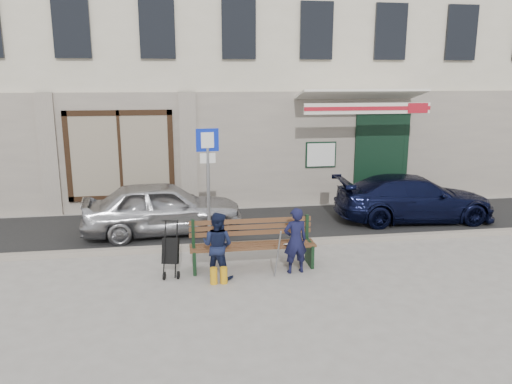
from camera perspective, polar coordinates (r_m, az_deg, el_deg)
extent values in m
plane|color=#9E9991|center=(9.49, 1.87, -9.24)|extent=(80.00, 80.00, 0.00)
cube|color=#282828|center=(12.37, -0.79, -3.83)|extent=(60.00, 3.20, 0.01)
cube|color=#9E9384|center=(10.85, 0.40, -5.98)|extent=(60.00, 0.18, 0.12)
cube|color=beige|center=(17.26, -3.48, 17.69)|extent=(20.00, 7.00, 10.00)
cube|color=#9E9384|center=(13.83, -1.89, 4.73)|extent=(20.00, 0.12, 3.20)
cube|color=maroon|center=(13.88, -15.18, 4.11)|extent=(2.50, 0.12, 2.00)
cube|color=black|center=(14.86, 14.09, 3.76)|extent=(1.60, 0.10, 2.60)
cube|color=black|center=(15.30, 13.39, 3.68)|extent=(1.25, 0.90, 2.40)
cube|color=white|center=(14.20, 7.44, 4.24)|extent=(0.80, 0.03, 0.65)
cube|color=white|center=(14.12, 11.47, 10.69)|extent=(3.40, 1.72, 0.42)
cube|color=white|center=(13.33, 12.69, 9.31)|extent=(3.40, 0.05, 0.28)
cube|color=#A71422|center=(13.30, 12.73, 9.30)|extent=(3.40, 0.02, 0.10)
imported|color=#B4B4B9|center=(11.80, -10.59, -1.77)|extent=(3.79, 1.82, 1.25)
imported|color=black|center=(13.32, 17.60, -0.67)|extent=(4.08, 1.85, 1.16)
cylinder|color=gray|center=(10.59, -5.45, 0.08)|extent=(0.07, 0.07, 2.46)
cube|color=#0C24AF|center=(10.40, -5.58, 5.93)|extent=(0.47, 0.08, 0.47)
cube|color=white|center=(10.37, -5.57, 5.91)|extent=(0.27, 0.05, 0.32)
cube|color=white|center=(10.46, -5.54, 3.87)|extent=(0.32, 0.06, 0.21)
cube|color=brown|center=(9.57, -0.36, -6.15)|extent=(2.40, 0.50, 0.04)
cube|color=brown|center=(9.75, -0.61, -4.00)|extent=(2.40, 0.10, 0.36)
cube|color=#15311B|center=(9.56, -7.07, -7.71)|extent=(0.06, 0.50, 0.45)
cube|color=#15311B|center=(9.87, 6.14, -7.02)|extent=(0.06, 0.50, 0.45)
cube|color=white|center=(9.60, 4.18, -5.93)|extent=(0.34, 0.25, 0.11)
cylinder|color=gray|center=(8.99, 2.50, -7.12)|extent=(0.07, 0.34, 0.96)
cylinder|color=orange|center=(9.00, -4.85, -9.53)|extent=(0.13, 0.13, 0.30)
cylinder|color=orange|center=(9.01, -3.70, -9.48)|extent=(0.13, 0.13, 0.30)
imported|color=#131434|center=(9.34, 4.52, -5.54)|extent=(0.49, 0.35, 1.26)
imported|color=#141B39|center=(9.11, -4.41, -6.09)|extent=(0.76, 0.71, 1.23)
cylinder|color=black|center=(9.31, -10.44, -9.41)|extent=(0.06, 0.15, 0.15)
cylinder|color=black|center=(9.31, -8.87, -9.37)|extent=(0.06, 0.15, 0.15)
cube|color=black|center=(9.36, -9.74, -6.64)|extent=(0.35, 0.33, 0.49)
cylinder|color=black|center=(9.32, -9.86, -3.28)|extent=(0.27, 0.09, 0.02)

